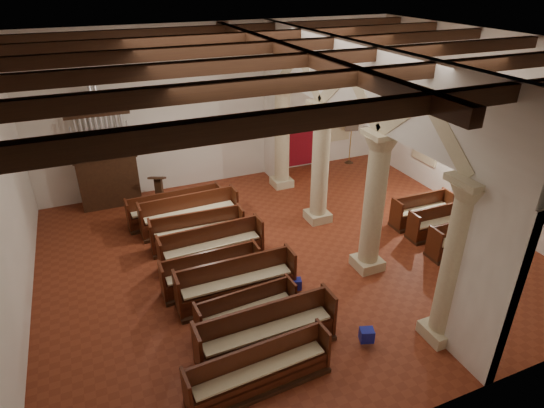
{
  "coord_description": "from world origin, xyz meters",
  "views": [
    {
      "loc": [
        -4.89,
        -10.32,
        7.62
      ],
      "look_at": [
        -0.31,
        0.5,
        1.51
      ],
      "focal_mm": 30.0,
      "sensor_mm": 36.0,
      "label": 1
    }
  ],
  "objects": [
    {
      "name": "hymnal_box_a",
      "position": [
        0.1,
        -4.03,
        0.25
      ],
      "size": [
        0.37,
        0.34,
        0.31
      ],
      "primitive_type": "cube",
      "rotation": [
        0.0,
        0.0,
        -0.32
      ],
      "color": "navy",
      "rests_on": "floor"
    },
    {
      "name": "processional_banner",
      "position": [
        5.49,
        5.49,
        0.82
      ],
      "size": [
        0.57,
        0.73,
        2.55
      ],
      "rotation": [
        0.0,
        0.0,
        -0.23
      ],
      "color": "#351F11",
      "rests_on": "floor"
    },
    {
      "name": "arcade",
      "position": [
        1.8,
        0.0,
        3.56
      ],
      "size": [
        0.9,
        11.9,
        6.0
      ],
      "color": "beige",
      "rests_on": "floor"
    },
    {
      "name": "wall_back",
      "position": [
        0.0,
        6.0,
        3.0
      ],
      "size": [
        14.0,
        0.02,
        6.0
      ],
      "primitive_type": "cube",
      "color": "white",
      "rests_on": "floor"
    },
    {
      "name": "aisle_pew_2",
      "position": [
        4.87,
        -0.04,
        0.34
      ],
      "size": [
        2.12,
        0.7,
        1.02
      ],
      "rotation": [
        0.0,
        0.0,
        -0.01
      ],
      "color": "#351F11",
      "rests_on": "floor"
    },
    {
      "name": "nave_pew_0",
      "position": [
        -2.57,
        -4.21,
        0.33
      ],
      "size": [
        3.07,
        0.84,
        1.0
      ],
      "rotation": [
        0.0,
        0.0,
        0.06
      ],
      "color": "#351F11",
      "rests_on": "floor"
    },
    {
      "name": "wall_right",
      "position": [
        7.0,
        0.0,
        3.0
      ],
      "size": [
        0.02,
        12.0,
        6.0
      ],
      "primitive_type": "cube",
      "color": "white",
      "rests_on": "floor"
    },
    {
      "name": "nave_pew_1",
      "position": [
        -2.05,
        -3.33,
        0.38
      ],
      "size": [
        3.2,
        0.83,
        1.15
      ],
      "rotation": [
        0.0,
        0.0,
        0.02
      ],
      "color": "#351F11",
      "rests_on": "floor"
    },
    {
      "name": "window_right_a",
      "position": [
        6.98,
        -1.5,
        2.2
      ],
      "size": [
        0.03,
        1.0,
        2.2
      ],
      "primitive_type": "cube",
      "color": "#2E694E",
      "rests_on": "wall_right"
    },
    {
      "name": "window_right_b",
      "position": [
        6.98,
        2.5,
        2.2
      ],
      "size": [
        0.03,
        1.0,
        2.2
      ],
      "primitive_type": "cube",
      "color": "#2E694E",
      "rests_on": "wall_right"
    },
    {
      "name": "aisle_pew_0",
      "position": [
        4.77,
        -1.94,
        0.34
      ],
      "size": [
        2.11,
        0.72,
        1.02
      ],
      "rotation": [
        0.0,
        0.0,
        -0.02
      ],
      "color": "#351F11",
      "rests_on": "floor"
    },
    {
      "name": "tube_heater_b",
      "position": [
        -2.49,
        -3.84,
        0.16
      ],
      "size": [
        0.87,
        0.1,
        0.09
      ],
      "primitive_type": "cylinder",
      "rotation": [
        0.0,
        1.57,
        -0.02
      ],
      "color": "white",
      "rests_on": "floor"
    },
    {
      "name": "hymnal_box_b",
      "position": [
        -0.56,
        -1.7,
        0.24
      ],
      "size": [
        0.34,
        0.31,
        0.29
      ],
      "primitive_type": "cube",
      "rotation": [
        0.0,
        0.0,
        -0.3
      ],
      "color": "navy",
      "rests_on": "floor"
    },
    {
      "name": "nave_pew_3",
      "position": [
        -2.09,
        -1.41,
        0.38
      ],
      "size": [
        3.08,
        0.77,
        1.15
      ],
      "rotation": [
        0.0,
        0.0,
        -0.0
      ],
      "color": "#351F11",
      "rests_on": "floor"
    },
    {
      "name": "floor",
      "position": [
        0.0,
        0.0,
        0.0
      ],
      "size": [
        14.0,
        14.0,
        0.0
      ],
      "primitive_type": "plane",
      "color": "maroon",
      "rests_on": "ground"
    },
    {
      "name": "lectern",
      "position": [
        -2.95,
        4.38,
        0.55
      ],
      "size": [
        0.67,
        0.71,
        1.34
      ],
      "rotation": [
        0.0,
        0.0,
        -0.42
      ],
      "color": "#3E2413",
      "rests_on": "floor"
    },
    {
      "name": "nave_pew_7",
      "position": [
        -2.3,
        2.66,
        0.38
      ],
      "size": [
        3.21,
        0.87,
        1.14
      ],
      "rotation": [
        0.0,
        0.0,
        0.03
      ],
      "color": "#351F11",
      "rests_on": "floor"
    },
    {
      "name": "hymnal_box_c",
      "position": [
        -0.71,
        -0.57,
        0.24
      ],
      "size": [
        0.34,
        0.31,
        0.28
      ],
      "primitive_type": "cube",
      "rotation": [
        0.0,
        0.0,
        0.31
      ],
      "color": "navy",
      "rests_on": "floor"
    },
    {
      "name": "window_back",
      "position": [
        5.0,
        5.98,
        2.2
      ],
      "size": [
        1.0,
        0.03,
        2.2
      ],
      "primitive_type": "cube",
      "color": "#2E694E",
      "rests_on": "wall_back"
    },
    {
      "name": "nave_pew_5",
      "position": [
        -2.19,
        0.49,
        0.37
      ],
      "size": [
        3.05,
        0.85,
        1.12
      ],
      "rotation": [
        0.0,
        0.0,
        0.04
      ],
      "color": "#351F11",
      "rests_on": "floor"
    },
    {
      "name": "nave_pew_2",
      "position": [
        -2.19,
        -2.42,
        0.32
      ],
      "size": [
        2.47,
        0.79,
        0.96
      ],
      "rotation": [
        0.0,
        0.0,
        0.06
      ],
      "color": "#351F11",
      "rests_on": "floor"
    },
    {
      "name": "nave_pew_6",
      "position": [
        -2.33,
        1.54,
        0.35
      ],
      "size": [
        2.87,
        0.83,
        1.06
      ],
      "rotation": [
        0.0,
        0.0,
        -0.04
      ],
      "color": "#351F11",
      "rests_on": "floor"
    },
    {
      "name": "nave_pew_8",
      "position": [
        -2.63,
        3.33,
        0.34
      ],
      "size": [
        3.19,
        0.83,
        1.03
      ],
      "rotation": [
        0.0,
        0.0,
        0.04
      ],
      "color": "#351F11",
      "rests_on": "floor"
    },
    {
      "name": "dossal_curtain",
      "position": [
        3.5,
        5.92,
        1.17
      ],
      "size": [
        1.8,
        0.07,
        2.17
      ],
      "color": "maroon",
      "rests_on": "floor"
    },
    {
      "name": "ceiling_beams",
      "position": [
        0.0,
        0.0,
        5.82
      ],
      "size": [
        13.8,
        11.8,
        0.3
      ],
      "primitive_type": null,
      "color": "#351F11",
      "rests_on": "wall_back"
    },
    {
      "name": "ceiling",
      "position": [
        0.0,
        0.0,
        6.0
      ],
      "size": [
        14.0,
        14.0,
        0.0
      ],
      "primitive_type": "plane",
      "rotation": [
        3.14,
        0.0,
        0.0
      ],
      "color": "#322110",
      "rests_on": "wall_back"
    },
    {
      "name": "aisle_pew_1",
      "position": [
        4.81,
        -0.87,
        0.32
      ],
      "size": [
        1.98,
        0.68,
        0.97
      ],
      "rotation": [
        0.0,
        0.0,
        -0.02
      ],
      "color": "#351F11",
      "rests_on": "floor"
    },
    {
      "name": "pipe_organ",
      "position": [
        -4.5,
        5.5,
        1.37
      ],
      "size": [
        2.1,
        0.85,
        4.4
      ],
      "color": "#351F11",
      "rests_on": "floor"
    },
    {
      "name": "wall_front",
      "position": [
        0.0,
        -6.0,
        3.0
      ],
      "size": [
        14.0,
        0.02,
        6.0
      ],
      "primitive_type": "cube",
      "color": "white",
      "rests_on": "floor"
    },
    {
      "name": "nave_pew_4",
      "position": [
        -2.54,
        -0.65,
        0.34
      ],
      "size": [
        2.63,
        0.72,
        1.03
      ],
      "rotation": [
        0.0,
        0.0,
        0.01
      ],
      "color": "#351F11",
      "rests_on": "floor"
    }
  ]
}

